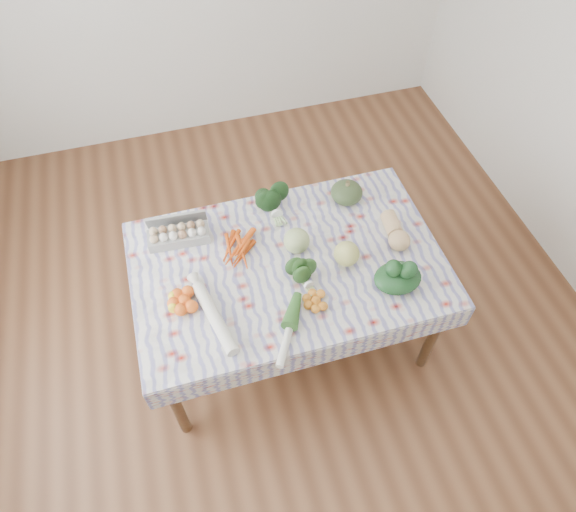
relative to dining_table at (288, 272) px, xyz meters
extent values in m
plane|color=brown|center=(0.00, 0.00, -0.68)|extent=(4.50, 4.50, 0.00)
cube|color=brown|center=(0.00, 0.00, 0.05)|extent=(1.60, 1.00, 0.04)
cylinder|color=brown|center=(-0.74, -0.44, -0.32)|extent=(0.06, 0.06, 0.71)
cylinder|color=brown|center=(0.74, -0.44, -0.32)|extent=(0.06, 0.06, 0.71)
cylinder|color=brown|center=(-0.74, 0.44, -0.32)|extent=(0.06, 0.06, 0.71)
cylinder|color=brown|center=(0.74, 0.44, -0.32)|extent=(0.06, 0.06, 0.71)
cube|color=silver|center=(0.00, 0.00, 0.08)|extent=(1.66, 1.06, 0.01)
cube|color=#999994|center=(-0.53, 0.31, 0.13)|extent=(0.34, 0.15, 0.09)
cube|color=#D34B0F|center=(-0.24, 0.16, 0.11)|extent=(0.32, 0.31, 0.05)
ellipsoid|color=#143313|center=(0.03, 0.37, 0.16)|extent=(0.18, 0.16, 0.16)
ellipsoid|color=#384A27|center=(0.46, 0.35, 0.14)|extent=(0.25, 0.25, 0.12)
sphere|color=#A7BB73|center=(0.07, 0.08, 0.15)|extent=(0.15, 0.15, 0.14)
ellipsoid|color=tan|center=(0.62, 0.01, 0.14)|extent=(0.14, 0.26, 0.12)
cube|color=orange|center=(-0.57, -0.11, 0.12)|extent=(0.22, 0.22, 0.07)
ellipsoid|color=#264F1C|center=(0.05, -0.15, 0.13)|extent=(0.16, 0.16, 0.10)
cube|color=orange|center=(0.06, -0.28, 0.11)|extent=(0.18, 0.18, 0.05)
sphere|color=#CBC966|center=(0.30, -0.08, 0.15)|extent=(0.16, 0.16, 0.14)
ellipsoid|color=#143718|center=(0.50, -0.29, 0.14)|extent=(0.28, 0.25, 0.11)
cylinder|color=white|center=(-0.44, -0.25, 0.12)|extent=(0.16, 0.46, 0.06)
cylinder|color=white|center=(-0.11, -0.41, 0.10)|extent=(0.22, 0.36, 0.04)
camera|label=1|loc=(-0.46, -1.57, 2.29)|focal=32.00mm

